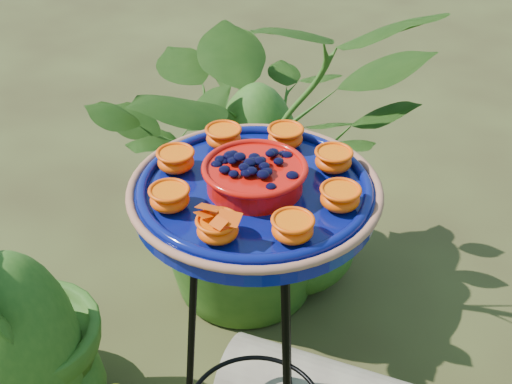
{
  "coord_description": "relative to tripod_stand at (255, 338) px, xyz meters",
  "views": [
    {
      "loc": [
        0.61,
        -0.71,
        1.57
      ],
      "look_at": [
        -0.05,
        0.01,
        0.9
      ],
      "focal_mm": 50.0,
      "sensor_mm": 36.0,
      "label": 1
    }
  ],
  "objects": [
    {
      "name": "tripod_stand",
      "position": [
        0.0,
        0.0,
        0.0
      ],
      "size": [
        0.35,
        0.35,
        0.84
      ],
      "rotation": [
        0.0,
        0.0,
        0.17
      ],
      "color": "black",
      "rests_on": "ground"
    },
    {
      "name": "feeder_dish",
      "position": [
        0.0,
        -0.0,
        0.37
      ],
      "size": [
        0.49,
        0.49,
        0.1
      ],
      "rotation": [
        0.0,
        0.0,
        0.17
      ],
      "color": "#070F5C",
      "rests_on": "tripod_stand"
    },
    {
      "name": "shrub_back_left",
      "position": [
        -0.5,
        0.56,
        -0.0
      ],
      "size": [
        1.18,
        1.2,
        1.01
      ],
      "primitive_type": "imported",
      "rotation": [
        0.0,
        0.0,
        0.94
      ],
      "color": "#254E14",
      "rests_on": "ground"
    },
    {
      "name": "shrub_front_left",
      "position": [
        -0.51,
        -0.26,
        -0.11
      ],
      "size": [
        0.53,
        0.55,
        0.79
      ],
      "primitive_type": "imported",
      "rotation": [
        0.0,
        0.0,
        5.29
      ],
      "color": "#254E14",
      "rests_on": "ground"
    }
  ]
}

